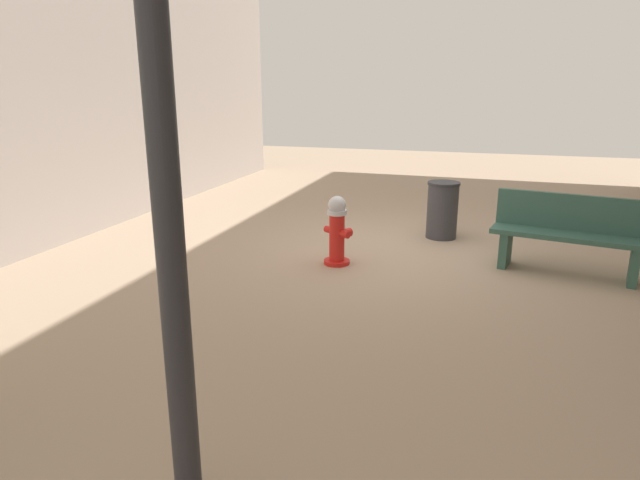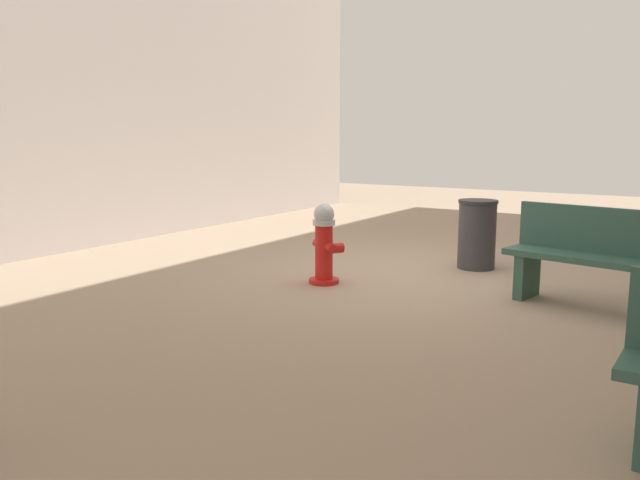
{
  "view_description": "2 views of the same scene",
  "coord_description": "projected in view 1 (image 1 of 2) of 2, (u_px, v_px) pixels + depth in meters",
  "views": [
    {
      "loc": [
        -1.12,
        7.41,
        2.24
      ],
      "look_at": [
        0.6,
        1.76,
        0.55
      ],
      "focal_mm": 30.98,
      "sensor_mm": 36.0,
      "label": 1
    },
    {
      "loc": [
        -2.98,
        6.77,
        1.64
      ],
      "look_at": [
        -0.01,
        2.02,
        0.7
      ],
      "focal_mm": 35.88,
      "sensor_mm": 36.0,
      "label": 2
    }
  ],
  "objects": [
    {
      "name": "fire_hydrant",
      "position": [
        337.0,
        230.0,
        6.98
      ],
      "size": [
        0.4,
        0.39,
        0.88
      ],
      "color": "red",
      "rests_on": "ground_plane"
    },
    {
      "name": "bench_near",
      "position": [
        570.0,
        233.0,
        6.63
      ],
      "size": [
        1.84,
        0.79,
        0.95
      ],
      "color": "#33594C",
      "rests_on": "ground_plane"
    },
    {
      "name": "trash_bin",
      "position": [
        442.0,
        210.0,
        8.19
      ],
      "size": [
        0.47,
        0.47,
        0.84
      ],
      "color": "#38383D",
      "rests_on": "ground_plane"
    },
    {
      "name": "ground_plane",
      "position": [
        397.0,
        249.0,
        7.74
      ],
      "size": [
        23.4,
        23.4,
        0.0
      ],
      "primitive_type": "plane",
      "color": "tan"
    }
  ]
}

